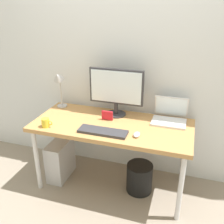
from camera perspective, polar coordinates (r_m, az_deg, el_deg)
The scene contains 12 objects.
ground_plane at distance 2.83m, azimuth 0.00°, elevation -15.65°, with size 6.00×6.00×0.00m, color gray.
back_wall at distance 2.61m, azimuth 2.72°, elevation 12.84°, with size 4.40×0.04×2.60m, color silver.
desk at distance 2.46m, azimuth 0.00°, elevation -3.84°, with size 1.51×0.68×0.71m.
monitor at distance 2.52m, azimuth 0.92°, elevation 5.04°, with size 0.54×0.20×0.48m.
laptop at distance 2.53m, azimuth 12.76°, elevation -0.76°, with size 0.32×0.27×0.23m.
desk_lamp at distance 2.76m, azimuth -11.81°, elevation 6.56°, with size 0.11×0.16×0.41m.
keyboard at distance 2.27m, azimuth -2.07°, elevation -4.37°, with size 0.44×0.14×0.02m, color #333338.
mouse at distance 2.22m, azimuth 5.52°, elevation -5.02°, with size 0.06×0.09×0.03m, color silver.
coffee_mug at distance 2.44m, azimuth -14.55°, elevation -2.32°, with size 0.11×0.07×0.08m.
photo_frame at distance 2.49m, azimuth -1.06°, elevation -0.76°, with size 0.11×0.02×0.09m, color red.
computer_tower at distance 2.87m, azimuth -11.42°, elevation -10.34°, with size 0.18×0.36×0.42m, color #B2B2B7.
wastebasket at distance 2.67m, azimuth 6.12°, elevation -14.35°, with size 0.26×0.26×0.30m, color black.
Camera 1 is at (0.66, -2.08, 1.80)m, focal length 41.02 mm.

